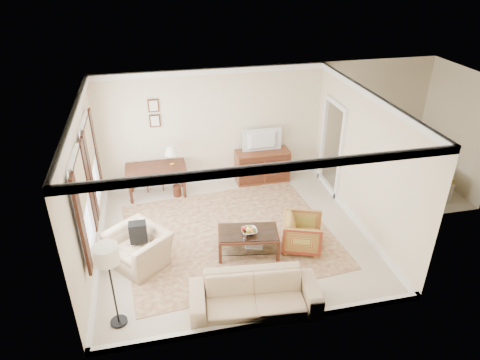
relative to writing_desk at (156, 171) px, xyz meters
name	(u,v)px	position (x,y,z in m)	size (l,w,h in m)	color
room_shell	(233,125)	(1.46, -2.05, 1.81)	(5.51, 5.01, 2.91)	beige
annex_bedroom	(401,175)	(5.95, -0.90, -0.32)	(3.00, 2.70, 2.90)	beige
window_front	(83,205)	(-1.24, -2.75, 0.89)	(0.12, 1.56, 1.80)	#CCB284
window_rear	(91,163)	(-1.24, -1.15, 0.89)	(0.12, 1.56, 1.80)	#CCB284
doorway	(331,148)	(4.17, -0.55, 0.42)	(0.10, 1.12, 2.25)	white
rug	(229,235)	(1.37, -2.00, -0.65)	(4.18, 3.58, 0.01)	maroon
writing_desk	(156,171)	(0.00, 0.00, 0.00)	(1.41, 0.70, 0.77)	#4E2416
desk_chair	(154,169)	(-0.05, 0.35, -0.13)	(0.45, 0.45, 1.05)	brown
desk_lamp	(171,155)	(0.39, 0.00, 0.36)	(0.32, 0.32, 0.50)	silver
framed_prints	(154,113)	(0.10, 0.42, 1.28)	(0.25, 0.04, 0.68)	#4E2416
sideboard	(262,166)	(2.66, 0.16, -0.25)	(1.35, 0.52, 0.83)	brown
tv	(263,134)	(2.66, 0.14, 0.64)	(0.95, 0.54, 0.12)	black
coffee_table	(248,236)	(1.63, -2.64, -0.28)	(1.26, 0.86, 0.49)	#4E2416
fruit_bowl	(249,231)	(1.64, -2.68, -0.11)	(0.42, 0.42, 0.10)	silver
book_a	(245,244)	(1.57, -2.62, -0.47)	(0.28, 0.04, 0.38)	brown
book_b	(252,244)	(1.71, -2.65, -0.47)	(0.28, 0.03, 0.38)	brown
striped_armchair	(303,232)	(2.71, -2.73, -0.27)	(0.75, 0.70, 0.77)	maroon
club_armchair	(138,243)	(-0.45, -2.50, -0.20)	(1.06, 0.69, 0.93)	tan
backpack	(138,230)	(-0.44, -2.46, 0.05)	(0.32, 0.22, 0.40)	black
sofa	(255,290)	(1.38, -4.14, -0.24)	(2.13, 0.62, 0.83)	tan
floor_lamp	(107,260)	(-0.83, -3.96, 0.62)	(0.38, 0.38, 1.53)	black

